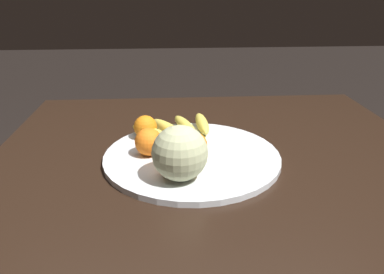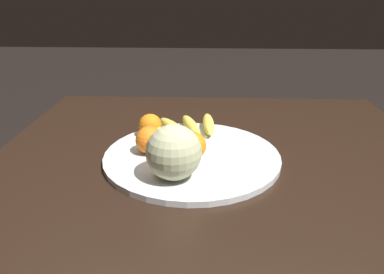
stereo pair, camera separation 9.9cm
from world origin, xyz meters
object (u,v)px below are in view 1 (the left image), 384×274
(melon, at_px, (180,153))
(orange_front_right, at_px, (174,136))
(produce_tag, at_px, (164,143))
(orange_mid_center, at_px, (149,142))
(kitchen_table, at_px, (213,178))
(fruit_bowl, at_px, (192,156))
(orange_back_right, at_px, (171,147))
(orange_back_left, at_px, (145,127))
(orange_front_left, at_px, (194,145))
(banana_bunch, at_px, (178,128))

(melon, bearing_deg, orange_front_right, -86.94)
(produce_tag, bearing_deg, orange_mid_center, 108.28)
(kitchen_table, height_order, orange_mid_center, orange_mid_center)
(fruit_bowl, bearing_deg, orange_back_right, 12.94)
(kitchen_table, relative_size, orange_back_left, 18.14)
(orange_back_right, bearing_deg, kitchen_table, -151.76)
(kitchen_table, bearing_deg, orange_front_right, -3.89)
(melon, bearing_deg, orange_front_left, -110.22)
(orange_front_right, bearing_deg, orange_front_left, 120.53)
(orange_front_right, bearing_deg, fruit_bowl, 127.83)
(melon, distance_m, orange_mid_center, 0.16)
(kitchen_table, relative_size, melon, 9.48)
(fruit_bowl, xyz_separation_m, melon, (0.04, 0.13, 0.07))
(fruit_bowl, height_order, orange_back_left, orange_back_left)
(orange_back_left, xyz_separation_m, produce_tag, (-0.05, 0.05, -0.03))
(banana_bunch, height_order, orange_front_right, orange_front_right)
(orange_front_left, bearing_deg, melon, 69.78)
(orange_front_right, xyz_separation_m, orange_mid_center, (0.07, 0.06, 0.01))
(melon, relative_size, orange_back_right, 2.28)
(kitchen_table, distance_m, orange_front_left, 0.17)
(melon, xyz_separation_m, produce_tag, (0.04, -0.21, -0.06))
(orange_front_left, bearing_deg, orange_back_left, -47.74)
(fruit_bowl, distance_m, produce_tag, 0.11)
(banana_bunch, distance_m, orange_front_right, 0.09)
(orange_mid_center, relative_size, orange_back_right, 1.29)
(orange_front_right, bearing_deg, orange_back_left, -36.53)
(orange_front_right, bearing_deg, orange_back_right, 83.60)
(orange_back_right, bearing_deg, banana_bunch, -97.64)
(kitchen_table, relative_size, orange_front_right, 21.25)
(orange_back_right, distance_m, produce_tag, 0.09)
(orange_front_left, height_order, produce_tag, orange_front_left)
(banana_bunch, xyz_separation_m, orange_back_right, (0.02, 0.16, 0.01))
(fruit_bowl, bearing_deg, orange_front_right, -52.17)
(orange_front_left, xyz_separation_m, orange_back_right, (0.06, -0.01, -0.01))
(fruit_bowl, relative_size, orange_back_right, 8.25)
(kitchen_table, bearing_deg, banana_bunch, -43.12)
(orange_front_left, xyz_separation_m, produce_tag, (0.08, -0.10, -0.03))
(melon, xyz_separation_m, orange_back_right, (0.02, -0.12, -0.04))
(kitchen_table, distance_m, banana_bunch, 0.19)
(orange_front_left, xyz_separation_m, orange_front_right, (0.05, -0.08, -0.01))
(orange_front_right, distance_m, orange_mid_center, 0.09)
(orange_mid_center, bearing_deg, melon, 119.94)
(kitchen_table, xyz_separation_m, orange_mid_center, (0.18, 0.05, 0.14))
(fruit_bowl, xyz_separation_m, orange_front_left, (-0.00, 0.02, 0.04))
(banana_bunch, xyz_separation_m, produce_tag, (0.04, 0.07, -0.02))
(fruit_bowl, distance_m, orange_back_left, 0.18)
(orange_mid_center, relative_size, orange_back_left, 1.08)
(orange_back_left, bearing_deg, orange_mid_center, 97.11)
(melon, relative_size, produce_tag, 1.42)
(kitchen_table, distance_m, orange_back_left, 0.25)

